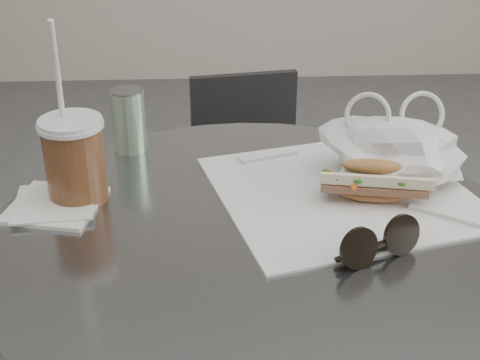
{
  "coord_description": "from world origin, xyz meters",
  "views": [
    {
      "loc": [
        -0.06,
        -0.6,
        1.24
      ],
      "look_at": [
        -0.02,
        0.25,
        0.79
      ],
      "focal_mm": 50.0,
      "sensor_mm": 36.0,
      "label": 1
    }
  ],
  "objects_px": {
    "sunglasses": "(379,244)",
    "drink_can": "(129,120)",
    "iced_coffee": "(74,158)",
    "banh_mi": "(374,182)",
    "chair_far": "(254,224)"
  },
  "relations": [
    {
      "from": "iced_coffee",
      "to": "chair_far",
      "type": "bearing_deg",
      "value": 63.28
    },
    {
      "from": "sunglasses",
      "to": "drink_can",
      "type": "bearing_deg",
      "value": 110.12
    },
    {
      "from": "banh_mi",
      "to": "drink_can",
      "type": "relative_size",
      "value": 1.84
    },
    {
      "from": "chair_far",
      "to": "drink_can",
      "type": "distance_m",
      "value": 0.71
    },
    {
      "from": "banh_mi",
      "to": "iced_coffee",
      "type": "relative_size",
      "value": 0.73
    },
    {
      "from": "chair_far",
      "to": "iced_coffee",
      "type": "relative_size",
      "value": 2.43
    },
    {
      "from": "chair_far",
      "to": "sunglasses",
      "type": "bearing_deg",
      "value": 88.04
    },
    {
      "from": "drink_can",
      "to": "sunglasses",
      "type": "bearing_deg",
      "value": -45.16
    },
    {
      "from": "sunglasses",
      "to": "banh_mi",
      "type": "bearing_deg",
      "value": 55.29
    },
    {
      "from": "banh_mi",
      "to": "iced_coffee",
      "type": "distance_m",
      "value": 0.44
    },
    {
      "from": "banh_mi",
      "to": "iced_coffee",
      "type": "height_order",
      "value": "iced_coffee"
    },
    {
      "from": "banh_mi",
      "to": "chair_far",
      "type": "bearing_deg",
      "value": 111.78
    },
    {
      "from": "iced_coffee",
      "to": "sunglasses",
      "type": "relative_size",
      "value": 2.29
    },
    {
      "from": "iced_coffee",
      "to": "drink_can",
      "type": "xyz_separation_m",
      "value": [
        0.06,
        0.17,
        -0.01
      ]
    },
    {
      "from": "sunglasses",
      "to": "drink_can",
      "type": "distance_m",
      "value": 0.5
    }
  ]
}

